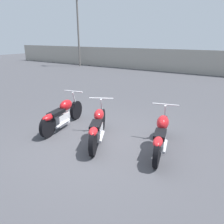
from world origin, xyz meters
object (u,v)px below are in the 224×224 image
at_px(motorcycle_slot_1, 98,127).
at_px(motorcycle_slot_0, 62,114).
at_px(light_pole_left, 78,23).
at_px(motorcycle_slot_2, 161,134).

bearing_deg(motorcycle_slot_1, motorcycle_slot_0, 145.82).
distance_m(light_pole_left, motorcycle_slot_1, 16.23).
bearing_deg(motorcycle_slot_0, motorcycle_slot_1, -18.40).
xyz_separation_m(light_pole_left, motorcycle_slot_0, (9.35, -11.52, -3.36)).
distance_m(light_pole_left, motorcycle_slot_0, 15.21).
relative_size(light_pole_left, motorcycle_slot_2, 3.07).
relative_size(light_pole_left, motorcycle_slot_0, 3.03).
bearing_deg(motorcycle_slot_1, motorcycle_slot_2, -11.50).
xyz_separation_m(motorcycle_slot_0, motorcycle_slot_2, (2.92, 0.26, 0.00)).
height_order(light_pole_left, motorcycle_slot_2, light_pole_left).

